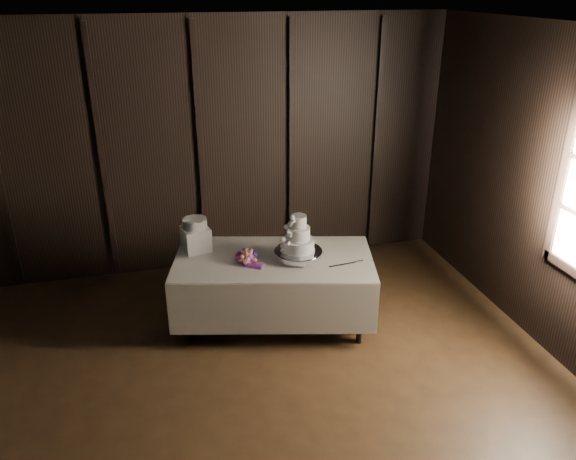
{
  "coord_description": "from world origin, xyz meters",
  "views": [
    {
      "loc": [
        -0.56,
        -2.94,
        3.31
      ],
      "look_at": [
        0.68,
        1.98,
        1.05
      ],
      "focal_mm": 35.0,
      "sensor_mm": 36.0,
      "label": 1
    }
  ],
  "objects_px": {
    "display_table": "(274,287)",
    "bouquet": "(247,257)",
    "wedding_cake": "(296,238)",
    "box_pedestal": "(196,239)",
    "cake_stand": "(298,255)",
    "small_cake": "(195,223)"
  },
  "relations": [
    {
      "from": "display_table",
      "to": "small_cake",
      "type": "bearing_deg",
      "value": 166.72
    },
    {
      "from": "bouquet",
      "to": "box_pedestal",
      "type": "height_order",
      "value": "box_pedestal"
    },
    {
      "from": "cake_stand",
      "to": "bouquet",
      "type": "xyz_separation_m",
      "value": [
        -0.51,
        0.06,
        0.01
      ]
    },
    {
      "from": "display_table",
      "to": "bouquet",
      "type": "xyz_separation_m",
      "value": [
        -0.27,
        -0.02,
        0.4
      ]
    },
    {
      "from": "display_table",
      "to": "wedding_cake",
      "type": "height_order",
      "value": "wedding_cake"
    },
    {
      "from": "cake_stand",
      "to": "small_cake",
      "type": "bearing_deg",
      "value": 154.97
    },
    {
      "from": "cake_stand",
      "to": "small_cake",
      "type": "height_order",
      "value": "small_cake"
    },
    {
      "from": "cake_stand",
      "to": "bouquet",
      "type": "distance_m",
      "value": 0.51
    },
    {
      "from": "wedding_cake",
      "to": "cake_stand",
      "type": "bearing_deg",
      "value": 12.76
    },
    {
      "from": "bouquet",
      "to": "display_table",
      "type": "bearing_deg",
      "value": 4.24
    },
    {
      "from": "box_pedestal",
      "to": "small_cake",
      "type": "relative_size",
      "value": 1.06
    },
    {
      "from": "cake_stand",
      "to": "bouquet",
      "type": "relative_size",
      "value": 1.32
    },
    {
      "from": "wedding_cake",
      "to": "small_cake",
      "type": "xyz_separation_m",
      "value": [
        -0.94,
        0.47,
        0.06
      ]
    },
    {
      "from": "wedding_cake",
      "to": "bouquet",
      "type": "bearing_deg",
      "value": 154.32
    },
    {
      "from": "small_cake",
      "to": "box_pedestal",
      "type": "bearing_deg",
      "value": 0.0
    },
    {
      "from": "box_pedestal",
      "to": "display_table",
      "type": "bearing_deg",
      "value": -27.05
    },
    {
      "from": "wedding_cake",
      "to": "bouquet",
      "type": "height_order",
      "value": "wedding_cake"
    },
    {
      "from": "box_pedestal",
      "to": "small_cake",
      "type": "distance_m",
      "value": 0.17
    },
    {
      "from": "display_table",
      "to": "box_pedestal",
      "type": "distance_m",
      "value": 0.95
    },
    {
      "from": "wedding_cake",
      "to": "box_pedestal",
      "type": "relative_size",
      "value": 1.45
    },
    {
      "from": "wedding_cake",
      "to": "bouquet",
      "type": "relative_size",
      "value": 1.03
    },
    {
      "from": "cake_stand",
      "to": "box_pedestal",
      "type": "relative_size",
      "value": 1.86
    }
  ]
}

